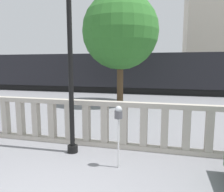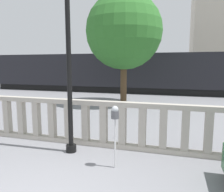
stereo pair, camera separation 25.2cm
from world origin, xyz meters
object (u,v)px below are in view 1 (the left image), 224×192
tree_left (120,32)px  parking_meter (119,117)px  train_near (127,72)px  lamppost (69,5)px

tree_left → parking_meter: bearing=-78.1°
parking_meter → train_near: train_near is taller
lamppost → tree_left: bearing=92.4°
lamppost → train_near: (-1.01, 13.94, -2.18)m
lamppost → tree_left: lamppost is taller
lamppost → train_near: 14.15m
parking_meter → tree_left: tree_left is taller
parking_meter → train_near: (-2.46, 14.53, 0.55)m
lamppost → parking_meter: size_ratio=4.65×
train_near → lamppost: bearing=-85.8°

